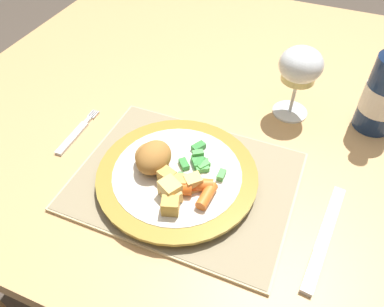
{
  "coord_description": "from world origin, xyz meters",
  "views": [
    {
      "loc": [
        0.14,
        -0.62,
        1.23
      ],
      "look_at": [
        -0.02,
        -0.22,
        0.78
      ],
      "focal_mm": 35.0,
      "sensor_mm": 36.0,
      "label": 1
    }
  ],
  "objects_px": {
    "fork": "(75,135)",
    "dinner_plate": "(177,176)",
    "dining_table": "(240,130)",
    "wine_glass": "(300,68)",
    "table_knife": "(321,245)"
  },
  "relations": [
    {
      "from": "fork",
      "to": "wine_glass",
      "type": "distance_m",
      "value": 0.43
    },
    {
      "from": "fork",
      "to": "dinner_plate",
      "type": "bearing_deg",
      "value": -7.85
    },
    {
      "from": "dining_table",
      "to": "fork",
      "type": "relative_size",
      "value": 9.22
    },
    {
      "from": "dining_table",
      "to": "table_knife",
      "type": "relative_size",
      "value": 5.95
    },
    {
      "from": "fork",
      "to": "wine_glass",
      "type": "xyz_separation_m",
      "value": [
        0.36,
        0.22,
        0.1
      ]
    },
    {
      "from": "fork",
      "to": "table_knife",
      "type": "relative_size",
      "value": 0.65
    },
    {
      "from": "fork",
      "to": "dining_table",
      "type": "bearing_deg",
      "value": 41.18
    },
    {
      "from": "dining_table",
      "to": "fork",
      "type": "xyz_separation_m",
      "value": [
        -0.26,
        -0.23,
        0.09
      ]
    },
    {
      "from": "dining_table",
      "to": "wine_glass",
      "type": "bearing_deg",
      "value": -3.39
    },
    {
      "from": "dining_table",
      "to": "table_knife",
      "type": "bearing_deg",
      "value": -54.61
    },
    {
      "from": "table_knife",
      "to": "wine_glass",
      "type": "relative_size",
      "value": 1.4
    },
    {
      "from": "dining_table",
      "to": "dinner_plate",
      "type": "xyz_separation_m",
      "value": [
        -0.04,
        -0.26,
        0.1
      ]
    },
    {
      "from": "dinner_plate",
      "to": "wine_glass",
      "type": "distance_m",
      "value": 0.3
    },
    {
      "from": "dinner_plate",
      "to": "table_knife",
      "type": "bearing_deg",
      "value": -7.07
    },
    {
      "from": "dinner_plate",
      "to": "fork",
      "type": "relative_size",
      "value": 2.03
    }
  ]
}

